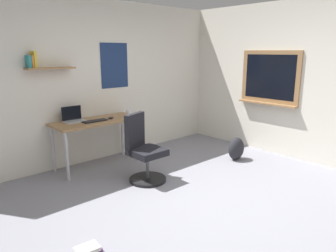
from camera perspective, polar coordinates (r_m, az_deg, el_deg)
The scene contains 11 objects.
ground_plane at distance 3.89m, azimuth 7.58°, elevation -14.15°, with size 5.20×5.20×0.00m, color gray.
wall_back at distance 5.37m, azimuth -12.49°, elevation 7.88°, with size 5.00×0.30×2.60m.
wall_right at distance 5.59m, azimuth 24.41°, elevation 7.20°, with size 0.22×5.00×2.60m.
desk at distance 5.02m, azimuth -12.73°, elevation 0.12°, with size 1.36×0.59×0.75m.
office_chair at distance 4.43m, azimuth -4.45°, elevation -4.80°, with size 0.53×0.55×0.95m.
laptop at distance 4.97m, azimuth -16.68°, elevation 1.40°, with size 0.31×0.21×0.23m.
keyboard at distance 4.90m, azimuth -13.05°, elevation 0.91°, with size 0.37×0.13×0.02m, color black.
computer_mouse at distance 5.04m, azimuth -10.28°, elevation 1.46°, with size 0.10×0.06×0.03m, color #262628.
coffee_mug at distance 5.27m, azimuth -7.21°, elevation 2.42°, with size 0.08×0.08×0.09m, color silver.
backpack at distance 5.43m, azimuth 12.21°, elevation -4.01°, with size 0.32×0.22×0.38m, color #232328.
book_stack_on_floor at distance 3.16m, azimuth -14.29°, elevation -20.84°, with size 0.24×0.17×0.07m.
Camera 1 is at (-2.66, -2.19, 1.79)m, focal length 33.76 mm.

